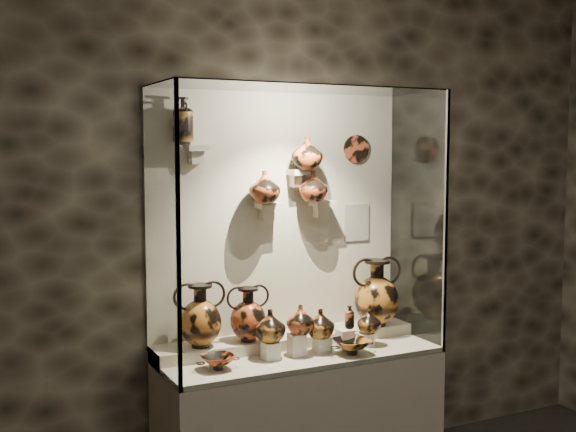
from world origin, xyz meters
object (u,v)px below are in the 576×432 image
object	(u,v)px
amphora_left	(200,315)
ovoid_vase_a	(264,187)
jug_a	(270,326)
ovoid_vase_c	(313,186)
jug_e	(369,321)
jug_b	(300,319)
jug_c	(320,324)
kylix_left	(218,361)
lekythos_small	(349,316)
lekythos_tall	(183,118)
amphora_mid	(248,314)
kylix_right	(352,345)
ovoid_vase_b	(307,153)

from	to	relation	value
amphora_left	ovoid_vase_a	world-z (taller)	ovoid_vase_a
jug_a	ovoid_vase_c	xyz separation A→B (m)	(0.41, 0.23, 0.79)
amphora_left	jug_e	bearing A→B (deg)	7.31
jug_b	ovoid_vase_c	bearing A→B (deg)	66.83
jug_e	ovoid_vase_a	bearing A→B (deg)	176.94
jug_c	kylix_left	size ratio (longest dim) A/B	0.74
jug_e	jug_b	bearing A→B (deg)	-160.04
lekythos_small	lekythos_tall	world-z (taller)	lekythos_tall
kylix_left	lekythos_tall	xyz separation A→B (m)	(-0.07, 0.32, 1.34)
kylix_left	lekythos_small	bearing A→B (deg)	27.52
amphora_left	amphora_mid	distance (m)	0.30
jug_b	jug_e	size ratio (longest dim) A/B	1.12
jug_a	jug_c	distance (m)	0.32
jug_b	lekythos_small	world-z (taller)	jug_b
amphora_mid	kylix_left	world-z (taller)	amphora_mid
amphora_mid	kylix_right	world-z (taller)	amphora_mid
amphora_mid	jug_c	xyz separation A→B (m)	(0.38, -0.20, -0.05)
kylix_right	ovoid_vase_b	bearing A→B (deg)	103.27
amphora_left	jug_e	xyz separation A→B (m)	(1.02, -0.21, -0.10)
jug_b	lekythos_tall	size ratio (longest dim) A/B	0.56
lekythos_tall	ovoid_vase_a	distance (m)	0.64
amphora_left	ovoid_vase_b	size ratio (longest dim) A/B	1.83
amphora_mid	kylix_right	size ratio (longest dim) A/B	1.18
jug_b	ovoid_vase_b	distance (m)	1.02
amphora_left	amphora_mid	bearing A→B (deg)	17.94
amphora_left	ovoid_vase_c	bearing A→B (deg)	22.92
jug_b	jug_a	bearing A→B (deg)	-169.45
jug_e	ovoid_vase_c	xyz separation A→B (m)	(-0.25, 0.26, 0.83)
jug_a	jug_e	size ratio (longest dim) A/B	1.23
kylix_left	ovoid_vase_b	bearing A→B (deg)	46.44
jug_a	kylix_left	bearing A→B (deg)	-179.41
amphora_left	jug_c	bearing A→B (deg)	1.83
amphora_mid	jug_c	size ratio (longest dim) A/B	1.84
jug_a	jug_b	size ratio (longest dim) A/B	1.10
amphora_mid	jug_e	size ratio (longest dim) A/B	2.12
jug_c	lekythos_tall	xyz separation A→B (m)	(-0.74, 0.29, 1.21)
kylix_right	jug_a	bearing A→B (deg)	159.91
lekythos_small	kylix_left	distance (m)	0.89
jug_b	ovoid_vase_c	world-z (taller)	ovoid_vase_c
jug_b	kylix_right	world-z (taller)	jug_b
jug_a	jug_c	xyz separation A→B (m)	(0.32, -0.03, -0.02)
ovoid_vase_b	lekythos_small	bearing A→B (deg)	-72.22
jug_e	ovoid_vase_c	bearing A→B (deg)	154.80
jug_b	kylix_right	xyz separation A→B (m)	(0.29, -0.12, -0.16)
jug_b	jug_e	bearing A→B (deg)	16.59
kylix_right	lekythos_small	bearing A→B (deg)	61.52
jug_e	lekythos_tall	distance (m)	1.67
amphora_left	ovoid_vase_b	bearing A→B (deg)	22.77
amphora_left	lekythos_tall	world-z (taller)	lekythos_tall
amphora_mid	jug_e	xyz separation A→B (m)	(0.72, -0.20, -0.08)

